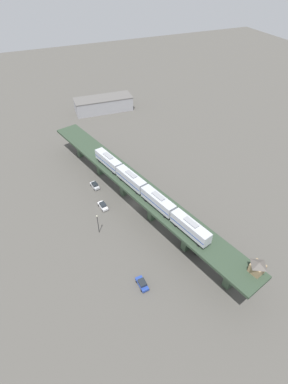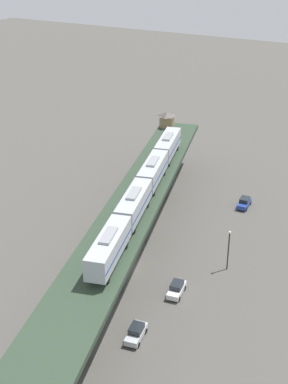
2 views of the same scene
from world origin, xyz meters
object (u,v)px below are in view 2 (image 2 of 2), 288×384
at_px(street_car_blue, 244,203).
at_px(street_car_white, 177,289).
at_px(delivery_truck, 147,191).
at_px(signal_hut, 167,119).
at_px(subway_train, 144,186).
at_px(street_lamp, 229,247).
at_px(street_car_silver, 136,332).

distance_m(street_car_blue, street_car_white, 31.31).
bearing_deg(delivery_truck, street_car_white, 126.57).
xyz_separation_m(signal_hut, street_car_white, (-23.56, 43.30, -9.71)).
xyz_separation_m(subway_train, delivery_truck, (8.24, -16.15, -9.63)).
bearing_deg(street_lamp, signal_hut, -50.46).
bearing_deg(street_car_silver, street_lamp, -102.68).
height_order(subway_train, street_car_silver, subway_train).
bearing_deg(street_car_silver, street_car_blue, -89.92).
bearing_deg(street_car_blue, delivery_truck, 18.25).
height_order(signal_hut, street_car_white, signal_hut).
bearing_deg(signal_hut, subway_train, 110.89).
bearing_deg(street_car_white, street_car_blue, -88.99).
xyz_separation_m(signal_hut, street_car_blue, (-23.01, 12.00, -9.71)).
bearing_deg(signal_hut, delivery_truck, 104.91).
height_order(subway_train, delivery_truck, subway_train).
bearing_deg(subway_train, street_lamp, -177.96).
height_order(subway_train, signal_hut, subway_train).
xyz_separation_m(street_car_silver, street_lamp, (-4.69, -20.83, 3.17)).
relative_size(subway_train, delivery_truck, 6.72).
distance_m(subway_train, street_car_silver, 24.95).
distance_m(signal_hut, street_car_silver, 59.94).
height_order(subway_train, street_car_blue, subway_train).
bearing_deg(subway_train, street_car_white, 139.00).
height_order(signal_hut, delivery_truck, signal_hut).
distance_m(signal_hut, delivery_truck, 20.64).
distance_m(subway_train, street_lamp, 16.43).
bearing_deg(street_car_blue, street_car_silver, 90.08).
height_order(street_car_silver, delivery_truck, delivery_truck).
bearing_deg(delivery_truck, street_lamp, 145.78).
relative_size(subway_train, street_car_white, 10.58).
xyz_separation_m(signal_hut, street_car_silver, (-23.07, 54.46, -9.71)).
relative_size(street_car_silver, street_lamp, 0.67).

